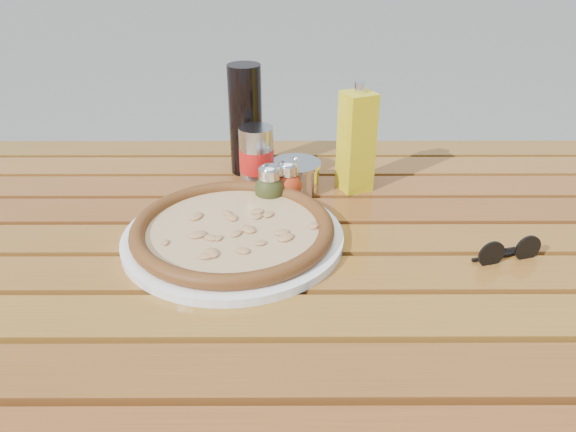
{
  "coord_description": "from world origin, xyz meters",
  "views": [
    {
      "loc": [
        -0.0,
        -0.8,
        1.22
      ],
      "look_at": [
        0.0,
        0.02,
        0.78
      ],
      "focal_mm": 35.0,
      "sensor_mm": 36.0,
      "label": 1
    }
  ],
  "objects_px": {
    "pepper_shaker": "(288,181)",
    "dark_bottle": "(246,120)",
    "parmesan_tin": "(296,176)",
    "sunglasses": "(508,252)",
    "plate": "(233,237)",
    "pizza": "(233,229)",
    "olive_oil_cruet": "(356,141)",
    "table": "(288,276)",
    "soda_can": "(257,158)",
    "oregano_shaker": "(270,186)"
  },
  "relations": [
    {
      "from": "table",
      "to": "pizza",
      "type": "relative_size",
      "value": 3.47
    },
    {
      "from": "pepper_shaker",
      "to": "parmesan_tin",
      "type": "height_order",
      "value": "pepper_shaker"
    },
    {
      "from": "dark_bottle",
      "to": "parmesan_tin",
      "type": "xyz_separation_m",
      "value": [
        0.1,
        -0.1,
        -0.08
      ]
    },
    {
      "from": "table",
      "to": "parmesan_tin",
      "type": "bearing_deg",
      "value": 85.15
    },
    {
      "from": "soda_can",
      "to": "sunglasses",
      "type": "bearing_deg",
      "value": -34.44
    },
    {
      "from": "pepper_shaker",
      "to": "parmesan_tin",
      "type": "relative_size",
      "value": 0.67
    },
    {
      "from": "parmesan_tin",
      "to": "olive_oil_cruet",
      "type": "bearing_deg",
      "value": 5.83
    },
    {
      "from": "sunglasses",
      "to": "plate",
      "type": "bearing_deg",
      "value": 156.5
    },
    {
      "from": "pizza",
      "to": "oregano_shaker",
      "type": "xyz_separation_m",
      "value": [
        0.06,
        0.13,
        0.02
      ]
    },
    {
      "from": "parmesan_tin",
      "to": "sunglasses",
      "type": "relative_size",
      "value": 1.11
    },
    {
      "from": "parmesan_tin",
      "to": "table",
      "type": "bearing_deg",
      "value": -94.85
    },
    {
      "from": "pizza",
      "to": "soda_can",
      "type": "xyz_separation_m",
      "value": [
        0.03,
        0.21,
        0.04
      ]
    },
    {
      "from": "pizza",
      "to": "dark_bottle",
      "type": "relative_size",
      "value": 1.83
    },
    {
      "from": "sunglasses",
      "to": "pepper_shaker",
      "type": "bearing_deg",
      "value": 132.67
    },
    {
      "from": "sunglasses",
      "to": "pizza",
      "type": "bearing_deg",
      "value": 156.5
    },
    {
      "from": "pizza",
      "to": "olive_oil_cruet",
      "type": "relative_size",
      "value": 1.92
    },
    {
      "from": "oregano_shaker",
      "to": "soda_can",
      "type": "distance_m",
      "value": 0.09
    },
    {
      "from": "pepper_shaker",
      "to": "dark_bottle",
      "type": "bearing_deg",
      "value": 121.76
    },
    {
      "from": "plate",
      "to": "soda_can",
      "type": "bearing_deg",
      "value": 82.08
    },
    {
      "from": "table",
      "to": "oregano_shaker",
      "type": "bearing_deg",
      "value": 105.4
    },
    {
      "from": "table",
      "to": "soda_can",
      "type": "bearing_deg",
      "value": 106.43
    },
    {
      "from": "plate",
      "to": "olive_oil_cruet",
      "type": "bearing_deg",
      "value": 42.58
    },
    {
      "from": "table",
      "to": "soda_can",
      "type": "height_order",
      "value": "soda_can"
    },
    {
      "from": "soda_can",
      "to": "oregano_shaker",
      "type": "bearing_deg",
      "value": -72.1
    },
    {
      "from": "olive_oil_cruet",
      "to": "pepper_shaker",
      "type": "bearing_deg",
      "value": -158.28
    },
    {
      "from": "pizza",
      "to": "olive_oil_cruet",
      "type": "xyz_separation_m",
      "value": [
        0.22,
        0.2,
        0.07
      ]
    },
    {
      "from": "parmesan_tin",
      "to": "oregano_shaker",
      "type": "bearing_deg",
      "value": -129.12
    },
    {
      "from": "table",
      "to": "dark_bottle",
      "type": "distance_m",
      "value": 0.34
    },
    {
      "from": "plate",
      "to": "dark_bottle",
      "type": "relative_size",
      "value": 1.64
    },
    {
      "from": "pizza",
      "to": "oregano_shaker",
      "type": "relative_size",
      "value": 4.92
    },
    {
      "from": "olive_oil_cruet",
      "to": "sunglasses",
      "type": "height_order",
      "value": "olive_oil_cruet"
    },
    {
      "from": "table",
      "to": "pizza",
      "type": "distance_m",
      "value": 0.13
    },
    {
      "from": "soda_can",
      "to": "table",
      "type": "bearing_deg",
      "value": -73.57
    },
    {
      "from": "soda_can",
      "to": "olive_oil_cruet",
      "type": "bearing_deg",
      "value": -3.75
    },
    {
      "from": "table",
      "to": "plate",
      "type": "xyz_separation_m",
      "value": [
        -0.09,
        -0.01,
        0.08
      ]
    },
    {
      "from": "dark_bottle",
      "to": "soda_can",
      "type": "distance_m",
      "value": 0.09
    },
    {
      "from": "oregano_shaker",
      "to": "pepper_shaker",
      "type": "bearing_deg",
      "value": 30.62
    },
    {
      "from": "pepper_shaker",
      "to": "olive_oil_cruet",
      "type": "distance_m",
      "value": 0.15
    },
    {
      "from": "parmesan_tin",
      "to": "pepper_shaker",
      "type": "bearing_deg",
      "value": -110.61
    },
    {
      "from": "parmesan_tin",
      "to": "sunglasses",
      "type": "bearing_deg",
      "value": -37.63
    },
    {
      "from": "oregano_shaker",
      "to": "olive_oil_cruet",
      "type": "height_order",
      "value": "olive_oil_cruet"
    },
    {
      "from": "pizza",
      "to": "dark_bottle",
      "type": "distance_m",
      "value": 0.3
    },
    {
      "from": "oregano_shaker",
      "to": "parmesan_tin",
      "type": "bearing_deg",
      "value": 50.88
    },
    {
      "from": "pizza",
      "to": "parmesan_tin",
      "type": "distance_m",
      "value": 0.22
    },
    {
      "from": "table",
      "to": "soda_can",
      "type": "distance_m",
      "value": 0.25
    },
    {
      "from": "olive_oil_cruet",
      "to": "sunglasses",
      "type": "distance_m",
      "value": 0.34
    },
    {
      "from": "pizza",
      "to": "olive_oil_cruet",
      "type": "bearing_deg",
      "value": 42.58
    },
    {
      "from": "soda_can",
      "to": "olive_oil_cruet",
      "type": "height_order",
      "value": "olive_oil_cruet"
    },
    {
      "from": "pizza",
      "to": "sunglasses",
      "type": "height_order",
      "value": "sunglasses"
    },
    {
      "from": "table",
      "to": "parmesan_tin",
      "type": "height_order",
      "value": "parmesan_tin"
    }
  ]
}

